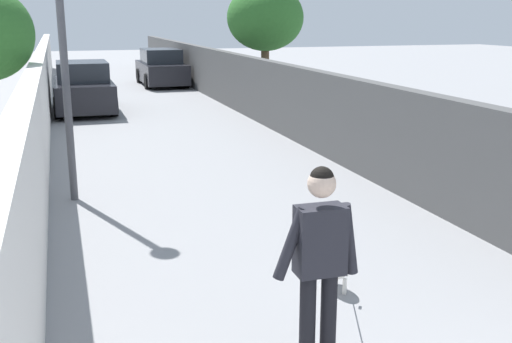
# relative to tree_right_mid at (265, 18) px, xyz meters

# --- Properties ---
(ground_plane) EXTENTS (80.00, 80.00, 0.00)m
(ground_plane) POSITION_rel_tree_right_mid_xyz_m (-5.00, 4.37, -2.82)
(ground_plane) COLOR gray
(wall_left) EXTENTS (48.00, 0.30, 1.90)m
(wall_left) POSITION_rel_tree_right_mid_xyz_m (-7.00, 7.28, -1.87)
(wall_left) COLOR silver
(wall_left) RESTS_ON ground
(fence_right) EXTENTS (48.00, 0.30, 1.74)m
(fence_right) POSITION_rel_tree_right_mid_xyz_m (-7.00, 1.46, -1.95)
(fence_right) COLOR #4C4C4C
(fence_right) RESTS_ON ground
(tree_right_mid) EXTENTS (2.60, 2.60, 3.95)m
(tree_right_mid) POSITION_rel_tree_right_mid_xyz_m (0.00, 0.00, 0.00)
(tree_right_mid) COLOR brown
(tree_right_mid) RESTS_ON ground
(person_skateboarder) EXTENTS (0.23, 0.71, 1.72)m
(person_skateboarder) POSITION_rel_tree_right_mid_xyz_m (-16.16, 5.01, -1.72)
(person_skateboarder) COLOR black
(person_skateboarder) RESTS_ON skateboard
(dog) EXTENTS (1.84, 0.98, 1.06)m
(dog) POSITION_rel_tree_right_mid_xyz_m (-14.62, 4.15, -2.54)
(dog) COLOR white
(dog) RESTS_ON ground
(car_near) EXTENTS (3.88, 1.80, 1.54)m
(car_near) POSITION_rel_tree_right_mid_xyz_m (-0.62, 6.13, -2.10)
(car_near) COLOR black
(car_near) RESTS_ON ground
(car_far) EXTENTS (4.15, 1.80, 1.54)m
(car_far) POSITION_rel_tree_right_mid_xyz_m (6.11, 2.61, -2.10)
(car_far) COLOR black
(car_far) RESTS_ON ground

